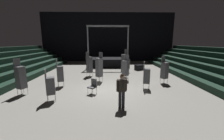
{
  "coord_description": "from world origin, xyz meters",
  "views": [
    {
      "loc": [
        0.05,
        -8.94,
        3.16
      ],
      "look_at": [
        0.27,
        -0.12,
        1.4
      ],
      "focal_mm": 22.19,
      "sensor_mm": 36.0,
      "label": 1
    }
  ],
  "objects_px": {
    "stage_riser": "(108,62)",
    "chair_stack_aisle_left": "(124,63)",
    "chair_stack_mid_left": "(165,70)",
    "loose_chair_near_man": "(93,86)",
    "equipment_road_case": "(139,67)",
    "chair_stack_rear_right": "(125,68)",
    "crew_worker_near_stage": "(128,64)",
    "man_with_tie": "(122,89)",
    "chair_stack_front_right": "(21,77)",
    "chair_stack_front_left": "(60,73)",
    "chair_stack_mid_right": "(99,67)",
    "chair_stack_rear_left": "(50,85)",
    "chair_stack_rear_centre": "(89,64)",
    "chair_stack_mid_centre": "(146,76)"
  },
  "relations": [
    {
      "from": "chair_stack_rear_left",
      "to": "crew_worker_near_stage",
      "type": "height_order",
      "value": "chair_stack_rear_left"
    },
    {
      "from": "chair_stack_front_left",
      "to": "chair_stack_mid_left",
      "type": "xyz_separation_m",
      "value": [
        7.81,
        0.61,
        0.08
      ]
    },
    {
      "from": "man_with_tie",
      "to": "chair_stack_front_left",
      "type": "height_order",
      "value": "chair_stack_front_left"
    },
    {
      "from": "stage_riser",
      "to": "equipment_road_case",
      "type": "bearing_deg",
      "value": -38.4
    },
    {
      "from": "chair_stack_mid_right",
      "to": "stage_riser",
      "type": "bearing_deg",
      "value": -48.68
    },
    {
      "from": "chair_stack_rear_centre",
      "to": "chair_stack_aisle_left",
      "type": "xyz_separation_m",
      "value": [
        3.27,
        -0.41,
        0.13
      ]
    },
    {
      "from": "chair_stack_front_left",
      "to": "chair_stack_front_right",
      "type": "distance_m",
      "value": 2.4
    },
    {
      "from": "equipment_road_case",
      "to": "chair_stack_rear_right",
      "type": "bearing_deg",
      "value": -115.76
    },
    {
      "from": "man_with_tie",
      "to": "chair_stack_front_right",
      "type": "bearing_deg",
      "value": -39.97
    },
    {
      "from": "crew_worker_near_stage",
      "to": "chair_stack_front_right",
      "type": "bearing_deg",
      "value": -3.53
    },
    {
      "from": "chair_stack_front_left",
      "to": "chair_stack_aisle_left",
      "type": "relative_size",
      "value": 0.77
    },
    {
      "from": "chair_stack_mid_right",
      "to": "chair_stack_rear_right",
      "type": "bearing_deg",
      "value": -125.88
    },
    {
      "from": "man_with_tie",
      "to": "equipment_road_case",
      "type": "height_order",
      "value": "man_with_tie"
    },
    {
      "from": "chair_stack_rear_right",
      "to": "chair_stack_rear_left",
      "type": "bearing_deg",
      "value": 78.4
    },
    {
      "from": "chair_stack_mid_centre",
      "to": "chair_stack_mid_right",
      "type": "bearing_deg",
      "value": -105.7
    },
    {
      "from": "chair_stack_front_left",
      "to": "chair_stack_rear_left",
      "type": "height_order",
      "value": "chair_stack_front_left"
    },
    {
      "from": "chair_stack_front_right",
      "to": "chair_stack_rear_right",
      "type": "distance_m",
      "value": 7.41
    },
    {
      "from": "chair_stack_front_left",
      "to": "chair_stack_mid_left",
      "type": "height_order",
      "value": "chair_stack_mid_left"
    },
    {
      "from": "chair_stack_front_left",
      "to": "chair_stack_rear_centre",
      "type": "bearing_deg",
      "value": 135.66
    },
    {
      "from": "chair_stack_front_left",
      "to": "crew_worker_near_stage",
      "type": "xyz_separation_m",
      "value": [
        5.56,
        4.76,
        -0.05
      ]
    },
    {
      "from": "chair_stack_mid_left",
      "to": "loose_chair_near_man",
      "type": "distance_m",
      "value": 5.75
    },
    {
      "from": "chair_stack_rear_left",
      "to": "crew_worker_near_stage",
      "type": "relative_size",
      "value": 1.08
    },
    {
      "from": "chair_stack_aisle_left",
      "to": "equipment_road_case",
      "type": "height_order",
      "value": "chair_stack_aisle_left"
    },
    {
      "from": "man_with_tie",
      "to": "chair_stack_mid_left",
      "type": "bearing_deg",
      "value": -154.31
    },
    {
      "from": "equipment_road_case",
      "to": "crew_worker_near_stage",
      "type": "bearing_deg",
      "value": -140.2
    },
    {
      "from": "chair_stack_mid_right",
      "to": "chair_stack_rear_right",
      "type": "height_order",
      "value": "chair_stack_mid_right"
    },
    {
      "from": "chair_stack_mid_right",
      "to": "equipment_road_case",
      "type": "xyz_separation_m",
      "value": [
        4.3,
        4.69,
        -0.89
      ]
    },
    {
      "from": "chair_stack_front_left",
      "to": "chair_stack_rear_centre",
      "type": "xyz_separation_m",
      "value": [
        1.67,
        3.16,
        0.17
      ]
    },
    {
      "from": "crew_worker_near_stage",
      "to": "chair_stack_rear_left",
      "type": "bearing_deg",
      "value": 10.51
    },
    {
      "from": "chair_stack_aisle_left",
      "to": "loose_chair_near_man",
      "type": "relative_size",
      "value": 2.71
    },
    {
      "from": "chair_stack_front_left",
      "to": "equipment_road_case",
      "type": "xyz_separation_m",
      "value": [
        7.02,
        5.98,
        -0.68
      ]
    },
    {
      "from": "chair_stack_front_left",
      "to": "chair_stack_front_right",
      "type": "xyz_separation_m",
      "value": [
        -1.83,
        -1.55,
        0.13
      ]
    },
    {
      "from": "chair_stack_mid_right",
      "to": "chair_stack_aisle_left",
      "type": "xyz_separation_m",
      "value": [
        2.22,
        1.45,
        0.08
      ]
    },
    {
      "from": "chair_stack_mid_left",
      "to": "chair_stack_rear_centre",
      "type": "distance_m",
      "value": 6.66
    },
    {
      "from": "chair_stack_mid_left",
      "to": "chair_stack_mid_right",
      "type": "xyz_separation_m",
      "value": [
        -5.1,
        0.69,
        0.13
      ]
    },
    {
      "from": "chair_stack_mid_left",
      "to": "chair_stack_mid_centre",
      "type": "height_order",
      "value": "chair_stack_mid_left"
    },
    {
      "from": "chair_stack_front_left",
      "to": "crew_worker_near_stage",
      "type": "relative_size",
      "value": 1.18
    },
    {
      "from": "chair_stack_front_right",
      "to": "crew_worker_near_stage",
      "type": "xyz_separation_m",
      "value": [
        7.39,
        6.31,
        -0.18
      ]
    },
    {
      "from": "man_with_tie",
      "to": "chair_stack_aisle_left",
      "type": "distance_m",
      "value": 6.28
    },
    {
      "from": "chair_stack_mid_centre",
      "to": "chair_stack_rear_centre",
      "type": "height_order",
      "value": "chair_stack_rear_centre"
    },
    {
      "from": "stage_riser",
      "to": "crew_worker_near_stage",
      "type": "bearing_deg",
      "value": -62.33
    },
    {
      "from": "stage_riser",
      "to": "chair_stack_aisle_left",
      "type": "bearing_deg",
      "value": -76.09
    },
    {
      "from": "loose_chair_near_man",
      "to": "chair_stack_mid_centre",
      "type": "bearing_deg",
      "value": -134.5
    },
    {
      "from": "chair_stack_rear_right",
      "to": "loose_chair_near_man",
      "type": "height_order",
      "value": "chair_stack_rear_right"
    },
    {
      "from": "equipment_road_case",
      "to": "chair_stack_front_left",
      "type": "bearing_deg",
      "value": -139.56
    },
    {
      "from": "stage_riser",
      "to": "chair_stack_aisle_left",
      "type": "xyz_separation_m",
      "value": [
        1.5,
        -6.07,
        0.67
      ]
    },
    {
      "from": "chair_stack_rear_left",
      "to": "equipment_road_case",
      "type": "height_order",
      "value": "chair_stack_rear_left"
    },
    {
      "from": "chair_stack_front_right",
      "to": "chair_stack_mid_left",
      "type": "height_order",
      "value": "chair_stack_front_right"
    },
    {
      "from": "stage_riser",
      "to": "chair_stack_rear_right",
      "type": "relative_size",
      "value": 2.52
    },
    {
      "from": "equipment_road_case",
      "to": "loose_chair_near_man",
      "type": "height_order",
      "value": "loose_chair_near_man"
    }
  ]
}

